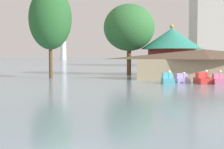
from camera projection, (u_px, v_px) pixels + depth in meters
name	position (u px, v px, depth m)	size (l,w,h in m)	color
pedal_boat_cyan	(168.00, 79.00, 42.29)	(1.59, 2.91, 1.70)	#4CB7CC
pedal_boat_lavender	(182.00, 79.00, 43.68)	(1.86, 2.39, 1.43)	#B299D8
pedal_boat_red	(203.00, 79.00, 42.06)	(2.05, 2.82, 1.77)	red
pedal_boat_pink	(218.00, 80.00, 41.60)	(1.30, 2.63, 1.75)	pink
boathouse	(204.00, 64.00, 49.62)	(21.06, 7.27, 4.42)	tan
green_roof_pavilion	(171.00, 49.00, 60.01)	(10.91, 10.91, 9.04)	#993328
shoreline_tree_tall_left	(50.00, 19.00, 51.30)	(6.53, 6.53, 13.86)	brown
shoreline_tree_mid	(129.00, 28.00, 60.00)	(9.07, 9.07, 12.68)	brown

